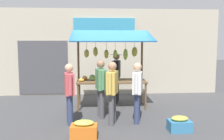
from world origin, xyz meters
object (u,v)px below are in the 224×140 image
object	(u,v)px
shopper_in_striped_shirt	(112,88)
shopper_with_ponytail	(137,89)
produce_crate_near	(179,124)
shopper_with_shopping_bag	(69,90)
produce_crate_side	(84,130)
vendor_with_sunhat	(116,73)
market_stall	(110,60)
shopper_in_grey_tee	(101,85)

from	to	relation	value
shopper_in_striped_shirt	shopper_with_ponytail	bearing A→B (deg)	-66.87
produce_crate_near	shopper_with_shopping_bag	bearing A→B (deg)	-15.68
shopper_with_shopping_bag	shopper_in_striped_shirt	bearing A→B (deg)	-104.93
produce_crate_side	vendor_with_sunhat	bearing A→B (deg)	-107.26
market_stall	produce_crate_side	bearing A→B (deg)	73.47
vendor_with_sunhat	shopper_in_striped_shirt	distance (m)	2.44
market_stall	vendor_with_sunhat	size ratio (longest dim) A/B	1.45
vendor_with_sunhat	shopper_in_grey_tee	bearing A→B (deg)	-4.20
vendor_with_sunhat	produce_crate_side	xyz separation A→B (m)	(1.03, 3.31, -0.85)
vendor_with_sunhat	market_stall	bearing A→B (deg)	-5.73
shopper_with_ponytail	shopper_in_striped_shirt	distance (m)	0.66
shopper_with_ponytail	shopper_in_grey_tee	xyz separation A→B (m)	(0.94, -0.52, 0.02)
produce_crate_near	vendor_with_sunhat	bearing A→B (deg)	-68.27
market_stall	shopper_with_shopping_bag	world-z (taller)	market_stall
shopper_with_shopping_bag	shopper_in_striped_shirt	xyz separation A→B (m)	(-1.10, 0.09, 0.04)
produce_crate_side	shopper_in_striped_shirt	bearing A→B (deg)	-128.10
vendor_with_sunhat	shopper_with_ponytail	size ratio (longest dim) A/B	1.09
shopper_in_grey_tee	shopper_with_shopping_bag	bearing A→B (deg)	112.19
shopper_with_shopping_bag	shopper_with_ponytail	size ratio (longest dim) A/B	0.99
shopper_with_shopping_bag	shopper_with_ponytail	distance (m)	1.75
shopper_in_grey_tee	shopper_in_striped_shirt	bearing A→B (deg)	-164.90
shopper_with_shopping_bag	produce_crate_near	distance (m)	2.84
shopper_with_shopping_bag	shopper_in_grey_tee	world-z (taller)	shopper_in_grey_tee
vendor_with_sunhat	shopper_with_shopping_bag	distance (m)	2.73
shopper_with_shopping_bag	shopper_in_striped_shirt	size ratio (longest dim) A/B	0.97
vendor_with_sunhat	shopper_in_grey_tee	size ratio (longest dim) A/B	1.07
vendor_with_sunhat	shopper_with_ponytail	world-z (taller)	vendor_with_sunhat
shopper_in_striped_shirt	produce_crate_near	bearing A→B (deg)	-96.67
market_stall	shopper_with_ponytail	distance (m)	1.84
market_stall	shopper_with_shopping_bag	size ratio (longest dim) A/B	1.60
shopper_with_shopping_bag	vendor_with_sunhat	bearing A→B (deg)	-41.79
shopper_in_striped_shirt	produce_crate_side	world-z (taller)	shopper_in_striped_shirt
market_stall	shopper_in_grey_tee	size ratio (longest dim) A/B	1.55
vendor_with_sunhat	shopper_with_ponytail	bearing A→B (deg)	22.26
market_stall	shopper_with_shopping_bag	distance (m)	2.10
shopper_with_shopping_bag	produce_crate_side	distance (m)	1.28
shopper_with_ponytail	produce_crate_near	xyz separation A→B (m)	(-0.89, 0.73, -0.74)
shopper_with_shopping_bag	shopper_with_ponytail	bearing A→B (deg)	-100.62
vendor_with_sunhat	produce_crate_side	world-z (taller)	vendor_with_sunhat
shopper_with_ponytail	shopper_in_striped_shirt	xyz separation A→B (m)	(0.66, 0.08, 0.03)
shopper_with_shopping_bag	shopper_in_grey_tee	size ratio (longest dim) A/B	0.97
shopper_with_ponytail	shopper_in_striped_shirt	world-z (taller)	shopper_in_striped_shirt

